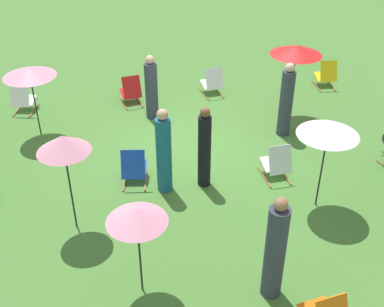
% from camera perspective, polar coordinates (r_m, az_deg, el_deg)
% --- Properties ---
extents(ground_plane, '(40.00, 40.00, 0.00)m').
position_cam_1_polar(ground_plane, '(11.37, -0.97, 1.08)').
color(ground_plane, '#477A33').
extents(deckchair_0, '(0.61, 0.83, 0.83)m').
position_cam_1_polar(deckchair_0, '(13.18, -7.21, 7.28)').
color(deckchair_0, olive).
rests_on(deckchair_0, ground).
extents(deckchair_5, '(0.53, 0.80, 0.83)m').
position_cam_1_polar(deckchair_5, '(10.17, 9.95, -1.18)').
color(deckchair_5, olive).
rests_on(deckchair_5, ground).
extents(deckchair_6, '(0.57, 0.82, 0.83)m').
position_cam_1_polar(deckchair_6, '(9.96, -6.86, -1.71)').
color(deckchair_6, olive).
rests_on(deckchair_6, ground).
extents(deckchair_7, '(0.63, 0.85, 0.83)m').
position_cam_1_polar(deckchair_7, '(13.39, -19.33, 6.06)').
color(deckchair_7, olive).
rests_on(deckchair_7, ground).
extents(deckchair_9, '(0.51, 0.78, 0.83)m').
position_cam_1_polar(deckchair_9, '(14.58, 15.53, 8.88)').
color(deckchair_9, olive).
rests_on(deckchair_9, ground).
extents(deckchair_11, '(0.60, 0.83, 0.83)m').
position_cam_1_polar(deckchair_11, '(13.60, 2.40, 8.36)').
color(deckchair_11, olive).
rests_on(deckchair_11, ground).
extents(umbrella_0, '(1.26, 1.26, 1.91)m').
position_cam_1_polar(umbrella_0, '(12.14, 12.22, 11.84)').
color(umbrella_0, black).
rests_on(umbrella_0, ground).
extents(umbrella_1, '(1.21, 1.21, 1.75)m').
position_cam_1_polar(umbrella_1, '(11.64, -18.67, 9.12)').
color(umbrella_1, black).
rests_on(umbrella_1, ground).
extents(umbrella_3, '(0.91, 0.91, 1.94)m').
position_cam_1_polar(umbrella_3, '(8.25, -14.97, 1.09)').
color(umbrella_3, black).
rests_on(umbrella_3, ground).
extents(umbrella_4, '(1.12, 1.12, 1.80)m').
position_cam_1_polar(umbrella_4, '(8.90, 15.79, 2.73)').
color(umbrella_4, black).
rests_on(umbrella_4, ground).
extents(umbrella_5, '(0.91, 0.91, 1.63)m').
position_cam_1_polar(umbrella_5, '(6.95, -6.54, -7.28)').
color(umbrella_5, black).
rests_on(umbrella_5, ground).
extents(person_0, '(0.33, 0.33, 1.82)m').
position_cam_1_polar(person_0, '(11.62, 11.04, 6.01)').
color(person_0, '#333847').
rests_on(person_0, ground).
extents(person_1, '(0.36, 0.36, 1.77)m').
position_cam_1_polar(person_1, '(9.60, 1.48, 0.55)').
color(person_1, black).
rests_on(person_1, ground).
extents(person_2, '(0.45, 0.45, 1.67)m').
position_cam_1_polar(person_2, '(12.26, -4.82, 7.60)').
color(person_2, '#333847').
rests_on(person_2, ground).
extents(person_3, '(0.44, 0.44, 1.86)m').
position_cam_1_polar(person_3, '(7.39, 9.78, -11.25)').
color(person_3, '#333847').
rests_on(person_3, ground).
extents(person_4, '(0.42, 0.42, 1.82)m').
position_cam_1_polar(person_4, '(9.45, -3.34, 0.06)').
color(person_4, '#195972').
rests_on(person_4, ground).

